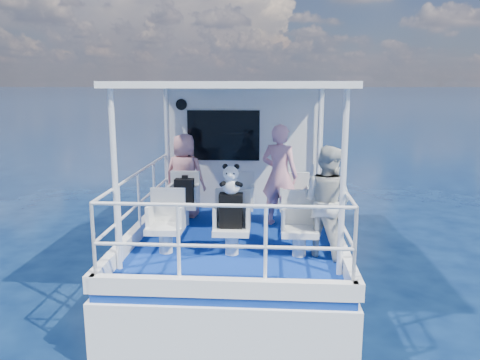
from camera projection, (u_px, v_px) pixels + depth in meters
name	position (u px, v px, depth m)	size (l,w,h in m)	color
ground	(238.00, 283.00, 7.57)	(2000.00, 2000.00, 0.00)	#061432
hull	(242.00, 260.00, 8.55)	(3.00, 7.00, 1.60)	white
deck	(242.00, 215.00, 8.38)	(2.90, 6.90, 0.10)	navy
cabin	(246.00, 143.00, 9.42)	(2.85, 2.00, 2.20)	white
canopy	(237.00, 85.00, 6.75)	(3.00, 3.20, 0.08)	white
canopy_posts	(236.00, 163.00, 6.93)	(2.77, 2.97, 2.20)	white
railings	(235.00, 208.00, 6.73)	(2.84, 3.59, 1.00)	white
seat_port_fwd	(184.00, 213.00, 7.61)	(0.48, 0.46, 0.38)	silver
seat_center_fwd	(239.00, 214.00, 7.55)	(0.48, 0.46, 0.38)	silver
seat_stbd_fwd	(295.00, 215.00, 7.49)	(0.48, 0.46, 0.38)	silver
seat_port_aft	(166.00, 239.00, 6.34)	(0.48, 0.46, 0.38)	silver
seat_center_aft	(232.00, 240.00, 6.28)	(0.48, 0.46, 0.38)	silver
seat_stbd_aft	(299.00, 242.00, 6.22)	(0.48, 0.46, 0.38)	silver
passenger_port_fwd	(185.00, 176.00, 8.00)	(0.54, 0.38, 1.44)	#D08688
passenger_stbd_fwd	(280.00, 175.00, 7.47)	(0.60, 0.39, 1.64)	pink
passenger_stbd_aft	(327.00, 201.00, 6.14)	(0.72, 0.56, 1.48)	silver
backpack_port	(184.00, 191.00, 7.47)	(0.30, 0.17, 0.39)	black
backpack_center	(231.00, 211.00, 6.17)	(0.31, 0.17, 0.46)	black
compact_camera	(185.00, 177.00, 7.44)	(0.10, 0.06, 0.06)	black
panda	(231.00, 179.00, 6.07)	(0.26, 0.21, 0.39)	white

